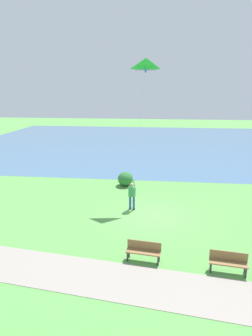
# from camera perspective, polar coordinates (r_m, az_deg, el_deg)

# --- Properties ---
(ground_plane) EXTENTS (120.00, 120.00, 0.00)m
(ground_plane) POSITION_cam_1_polar(r_m,az_deg,el_deg) (17.86, 5.26, -9.13)
(ground_plane) COLOR #569947
(lake_water) EXTENTS (36.00, 44.00, 0.01)m
(lake_water) POSITION_cam_1_polar(r_m,az_deg,el_deg) (42.12, 0.69, 4.96)
(lake_water) COLOR #476B8E
(lake_water) RESTS_ON ground
(walkway_path) EXTENTS (6.57, 32.04, 0.02)m
(walkway_path) POSITION_cam_1_polar(r_m,az_deg,el_deg) (12.58, -5.32, -20.33)
(walkway_path) COLOR gray
(walkway_path) RESTS_ON ground
(person_kite_flyer) EXTENTS (0.63, 0.51, 1.83)m
(person_kite_flyer) POSITION_cam_1_polar(r_m,az_deg,el_deg) (18.31, 1.19, -4.92)
(person_kite_flyer) COLOR #232328
(person_kite_flyer) RESTS_ON ground
(flying_kite) EXTENTS (2.27, 1.48, 7.39)m
(flying_kite) POSITION_cam_1_polar(r_m,az_deg,el_deg) (19.53, 3.86, 19.00)
(flying_kite) COLOR green
(park_bench_near_walkway) EXTENTS (0.63, 1.54, 0.88)m
(park_bench_near_walkway) POSITION_cam_1_polar(r_m,az_deg,el_deg) (13.25, 19.13, -16.57)
(park_bench_near_walkway) COLOR olive
(park_bench_near_walkway) RESTS_ON ground
(park_bench_far_walkway) EXTENTS (0.63, 1.54, 0.88)m
(park_bench_far_walkway) POSITION_cam_1_polar(r_m,az_deg,el_deg) (13.33, 3.43, -15.49)
(park_bench_far_walkway) COLOR olive
(park_bench_far_walkway) RESTS_ON ground
(lakeside_shrub) EXTENTS (1.36, 1.16, 1.09)m
(lakeside_shrub) POSITION_cam_1_polar(r_m,az_deg,el_deg) (22.98, -0.13, -2.08)
(lakeside_shrub) COLOR #2D7033
(lakeside_shrub) RESTS_ON ground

